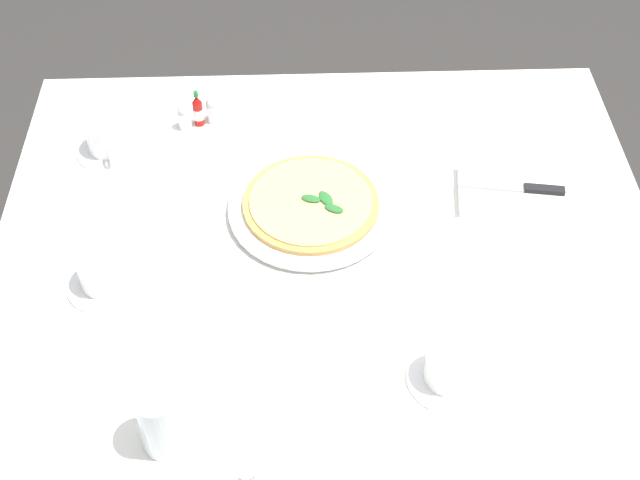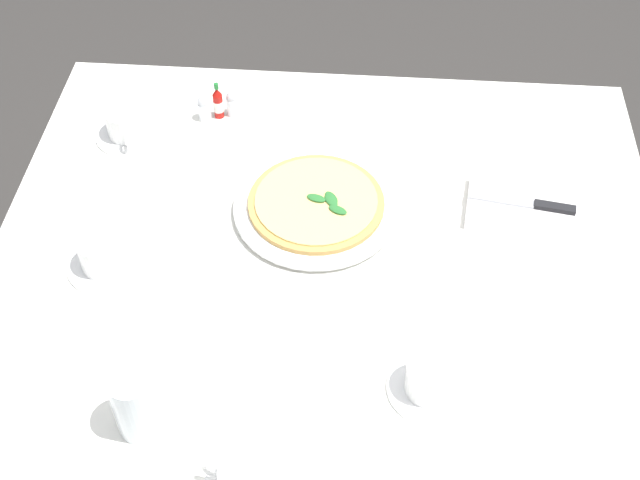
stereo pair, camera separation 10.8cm
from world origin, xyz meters
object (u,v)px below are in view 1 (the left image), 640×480
at_px(dinner_knife, 517,188).
at_px(pepper_shaker, 213,111).
at_px(coffee_cup_right_edge, 449,367).
at_px(napkin_folded, 517,193).
at_px(salt_shaker, 184,118).
at_px(pizza, 311,203).
at_px(hot_sauce_bottle, 198,111).
at_px(pizza_plate, 311,208).
at_px(coffee_cup_near_left, 102,273).
at_px(water_glass_back_corner, 162,422).
at_px(coffee_cup_center_back, 107,140).

height_order(dinner_knife, pepper_shaker, pepper_shaker).
bearing_deg(coffee_cup_right_edge, napkin_folded, -115.09).
xyz_separation_m(salt_shaker, pepper_shaker, (-0.06, -0.02, 0.00)).
bearing_deg(pepper_shaker, pizza, 125.80).
bearing_deg(hot_sauce_bottle, pizza, 130.59).
height_order(pizza_plate, hot_sauce_bottle, hot_sauce_bottle).
height_order(coffee_cup_near_left, water_glass_back_corner, water_glass_back_corner).
distance_m(coffee_cup_center_back, water_glass_back_corner, 0.67).
relative_size(coffee_cup_right_edge, water_glass_back_corner, 1.05).
bearing_deg(water_glass_back_corner, coffee_cup_center_back, -75.06).
bearing_deg(dinner_knife, napkin_folded, -180.00).
distance_m(coffee_cup_near_left, dinner_knife, 0.77).
bearing_deg(water_glass_back_corner, salt_shaker, -87.93).
height_order(pizza_plate, coffee_cup_center_back, coffee_cup_center_back).
height_order(pizza_plate, coffee_cup_right_edge, coffee_cup_right_edge).
relative_size(pizza, pepper_shaker, 4.47).
distance_m(pizza_plate, hot_sauce_bottle, 0.34).
bearing_deg(dinner_knife, coffee_cup_center_back, -2.26).
bearing_deg(napkin_folded, hot_sauce_bottle, -13.93).
xyz_separation_m(pizza_plate, coffee_cup_right_edge, (-0.20, 0.37, 0.02)).
xyz_separation_m(water_glass_back_corner, salt_shaker, (0.03, -0.71, -0.03)).
relative_size(coffee_cup_center_back, salt_shaker, 2.33).
bearing_deg(coffee_cup_near_left, napkin_folded, -165.86).
bearing_deg(napkin_folded, water_glass_back_corner, 45.58).
distance_m(napkin_folded, dinner_knife, 0.01).
relative_size(coffee_cup_near_left, water_glass_back_corner, 1.04).
distance_m(hot_sauce_bottle, pepper_shaker, 0.03).
xyz_separation_m(coffee_cup_near_left, water_glass_back_corner, (-0.13, 0.30, 0.02)).
bearing_deg(coffee_cup_near_left, coffee_cup_center_back, -83.56).
bearing_deg(hot_sauce_bottle, pepper_shaker, -160.35).
height_order(pizza_plate, salt_shaker, salt_shaker).
xyz_separation_m(coffee_cup_center_back, hot_sauce_bottle, (-0.17, -0.08, 0.00)).
height_order(coffee_cup_near_left, napkin_folded, coffee_cup_near_left).
bearing_deg(pizza, salt_shaker, -44.91).
distance_m(pizza_plate, salt_shaker, 0.35).
distance_m(coffee_cup_center_back, salt_shaker, 0.16).
bearing_deg(coffee_cup_center_back, pepper_shaker, -156.85).
xyz_separation_m(pizza_plate, coffee_cup_center_back, (0.40, -0.18, 0.02)).
bearing_deg(pizza_plate, water_glass_back_corner, 64.16).
xyz_separation_m(coffee_cup_right_edge, napkin_folded, (-0.19, -0.40, -0.02)).
xyz_separation_m(hot_sauce_bottle, salt_shaker, (0.03, 0.01, -0.01)).
xyz_separation_m(coffee_cup_right_edge, salt_shaker, (0.45, -0.62, -0.01)).
bearing_deg(salt_shaker, dinner_knife, 160.72).
relative_size(coffee_cup_center_back, coffee_cup_right_edge, 0.99).
bearing_deg(salt_shaker, coffee_cup_right_edge, 126.24).
distance_m(coffee_cup_right_edge, pepper_shaker, 0.75).
bearing_deg(coffee_cup_near_left, hot_sauce_bottle, -107.88).
distance_m(pizza, water_glass_back_corner, 0.52).
bearing_deg(hot_sauce_bottle, coffee_cup_right_edge, 124.09).
bearing_deg(pepper_shaker, salt_shaker, 19.65).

